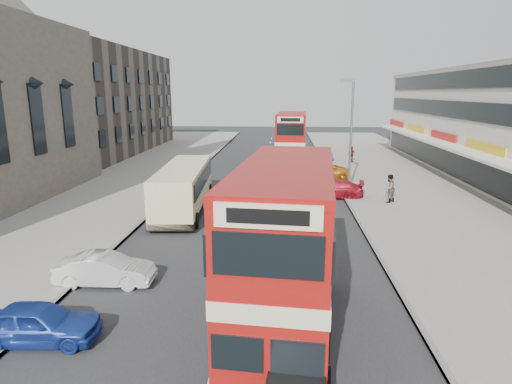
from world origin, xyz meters
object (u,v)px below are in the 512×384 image
at_px(car_right_a, 332,189).
at_px(cyclist, 322,178).
at_px(pedestrian_near, 389,188).
at_px(coach, 184,186).
at_px(bus_main, 285,252).
at_px(car_left_front, 105,270).
at_px(street_lamp, 350,127).
at_px(car_right_c, 316,156).
at_px(bus_second, 291,142).
at_px(car_right_b, 320,172).
at_px(car_left_near, 38,323).
at_px(pedestrian_far, 351,154).

bearing_deg(car_right_a, cyclist, -165.45).
bearing_deg(pedestrian_near, coach, -30.50).
xyz_separation_m(bus_main, car_left_front, (-6.82, 3.12, -2.07)).
relative_size(bus_main, pedestrian_near, 5.03).
bearing_deg(street_lamp, car_right_c, 94.77).
height_order(bus_main, bus_second, bus_second).
bearing_deg(car_right_b, car_left_near, -29.35).
bearing_deg(car_left_near, coach, -7.57).
bearing_deg(car_right_c, pedestrian_near, 16.16).
distance_m(street_lamp, car_right_b, 6.53).
height_order(street_lamp, car_right_b, street_lamp).
bearing_deg(pedestrian_far, car_right_a, -132.60).
relative_size(car_right_a, car_right_c, 1.16).
distance_m(car_left_front, car_right_c, 32.24).
relative_size(car_right_b, pedestrian_far, 3.05).
distance_m(car_right_a, cyclist, 3.30).
bearing_deg(bus_main, car_right_b, -91.75).
height_order(car_right_a, pedestrian_near, pedestrian_near).
bearing_deg(bus_second, car_left_near, 77.49).
xyz_separation_m(street_lamp, car_right_a, (-1.29, -1.39, -4.15)).
height_order(bus_main, car_right_a, bus_main).
bearing_deg(car_left_near, bus_main, -87.16).
height_order(car_right_b, pedestrian_far, pedestrian_far).
bearing_deg(pedestrian_near, car_left_front, 3.33).
bearing_deg(car_right_c, street_lamp, 9.88).
height_order(car_left_near, car_left_front, car_left_near).
height_order(bus_second, coach, bus_second).
height_order(street_lamp, pedestrian_near, street_lamp).
bearing_deg(coach, pedestrian_near, 5.61).
xyz_separation_m(bus_second, car_right_a, (2.65, -10.51, -2.09)).
bearing_deg(pedestrian_near, street_lamp, -94.09).
xyz_separation_m(coach, pedestrian_far, (13.20, 18.96, -0.58)).
bearing_deg(bus_second, pedestrian_near, 119.60).
bearing_deg(pedestrian_near, pedestrian_far, -130.43).
xyz_separation_m(street_lamp, bus_second, (-3.94, 9.12, -2.07)).
bearing_deg(pedestrian_near, cyclist, -91.76).
xyz_separation_m(coach, car_left_front, (-0.64, -10.73, -0.91)).
relative_size(car_left_near, pedestrian_near, 1.90).
bearing_deg(car_right_b, coach, -49.28).
relative_size(car_left_near, cyclist, 1.66).
xyz_separation_m(car_right_a, pedestrian_near, (3.53, -1.70, 0.46)).
bearing_deg(bus_main, car_right_c, -90.27).
height_order(pedestrian_near, cyclist, cyclist).
xyz_separation_m(car_left_front, car_right_a, (10.18, 14.61, 0.02)).
xyz_separation_m(bus_main, car_right_b, (3.07, 23.94, -2.01)).
xyz_separation_m(bus_second, coach, (-6.89, -14.38, -1.20)).
bearing_deg(car_left_front, street_lamp, -37.12).
distance_m(car_right_c, pedestrian_near, 17.99).
xyz_separation_m(pedestrian_far, cyclist, (-4.05, -11.80, -0.20)).
height_order(car_left_front, car_right_b, car_right_b).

